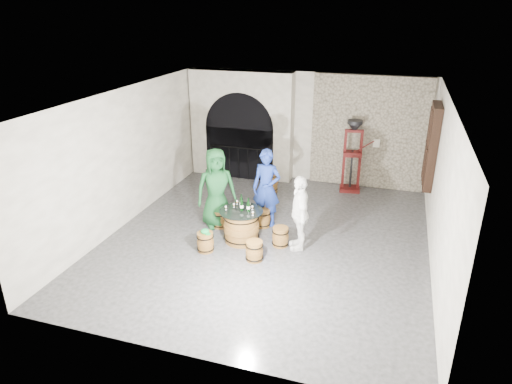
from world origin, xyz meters
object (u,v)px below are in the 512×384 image
(corking_press, at_px, (353,151))
(side_barrel, at_px, (270,181))
(barrel_stool_far, at_px, (263,218))
(wine_bottle_left, at_px, (242,205))
(wine_bottle_right, at_px, (241,202))
(person_green, at_px, (216,188))
(person_blue, at_px, (266,188))
(barrel_stool_right, at_px, (280,237))
(barrel_stool_near_left, at_px, (205,242))
(barrel_table, at_px, (241,226))
(wine_bottle_center, at_px, (248,206))
(barrel_stool_near_right, at_px, (254,251))
(barrel_stool_left, at_px, (220,218))
(person_white, at_px, (300,213))

(corking_press, bearing_deg, side_barrel, -168.96)
(barrel_stool_far, height_order, wine_bottle_left, wine_bottle_left)
(wine_bottle_right, xyz_separation_m, side_barrel, (-0.14, 2.87, -0.57))
(person_green, distance_m, side_barrel, 2.60)
(corking_press, bearing_deg, person_blue, -129.23)
(barrel_stool_right, bearing_deg, barrel_stool_near_left, -154.09)
(barrel_table, relative_size, wine_bottle_center, 2.98)
(person_green, distance_m, wine_bottle_center, 1.15)
(wine_bottle_left, bearing_deg, corking_press, 62.44)
(wine_bottle_right, bearing_deg, barrel_stool_near_left, -123.84)
(wine_bottle_center, relative_size, corking_press, 0.16)
(barrel_stool_right, distance_m, wine_bottle_left, 1.10)
(person_green, xyz_separation_m, corking_press, (2.79, 3.18, 0.23))
(person_blue, distance_m, wine_bottle_right, 0.91)
(barrel_table, relative_size, barrel_stool_near_right, 2.23)
(barrel_stool_left, relative_size, barrel_stool_far, 1.00)
(barrel_stool_near_right, bearing_deg, wine_bottle_right, 123.88)
(barrel_stool_far, relative_size, barrel_stool_near_right, 1.00)
(barrel_table, relative_size, barrel_stool_left, 2.23)
(wine_bottle_center, bearing_deg, barrel_stool_left, 149.84)
(barrel_table, distance_m, barrel_stool_right, 0.90)
(barrel_stool_far, xyz_separation_m, person_green, (-1.06, -0.27, 0.74))
(barrel_table, distance_m, corking_press, 4.33)
(barrel_table, distance_m, barrel_stool_near_left, 0.90)
(barrel_stool_far, distance_m, person_white, 1.44)
(person_blue, distance_m, wine_bottle_left, 1.03)
(corking_press, bearing_deg, barrel_stool_near_left, -128.00)
(person_white, bearing_deg, barrel_table, -105.69)
(barrel_stool_near_left, relative_size, corking_press, 0.21)
(wine_bottle_left, distance_m, wine_bottle_center, 0.16)
(person_white, bearing_deg, corking_press, 150.23)
(person_green, distance_m, person_white, 2.17)
(barrel_stool_near_right, xyz_separation_m, person_white, (0.76, 0.79, 0.62))
(wine_bottle_center, bearing_deg, barrel_stool_near_right, -63.00)
(barrel_stool_right, bearing_deg, person_white, 3.59)
(person_white, bearing_deg, barrel_stool_far, -145.84)
(wine_bottle_right, bearing_deg, barrel_table, -71.79)
(barrel_stool_near_left, relative_size, wine_bottle_right, 1.34)
(side_barrel, bearing_deg, barrel_stool_left, -102.01)
(person_blue, bearing_deg, wine_bottle_left, -103.45)
(person_white, relative_size, wine_bottle_left, 5.15)
(barrel_table, bearing_deg, barrel_stool_far, 73.92)
(person_green, distance_m, corking_press, 4.24)
(wine_bottle_center, bearing_deg, side_barrel, 96.72)
(barrel_table, bearing_deg, barrel_stool_near_left, -131.78)
(barrel_stool_right, height_order, barrel_stool_near_right, same)
(barrel_stool_right, relative_size, wine_bottle_left, 1.34)
(barrel_table, height_order, corking_press, corking_press)
(barrel_stool_right, bearing_deg, side_barrel, 109.94)
(barrel_stool_near_left, height_order, wine_bottle_right, wine_bottle_right)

